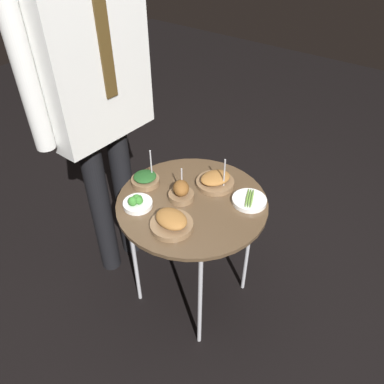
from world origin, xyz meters
TOP-DOWN VIEW (x-y plane):
  - ground_plane at (0.00, 0.00)m, footprint 8.00×8.00m
  - serving_cart at (0.00, 0.00)m, footprint 0.67×0.67m
  - bowl_roast_mid_right at (-0.18, -0.04)m, footprint 0.18×0.18m
  - bowl_asparagus_front_right at (0.15, -0.20)m, footprint 0.15×0.15m
  - bowl_spinach_center at (-0.03, 0.25)m, footprint 0.13×0.13m
  - bowl_roast_near_rim at (-0.02, 0.05)m, footprint 0.12×0.11m
  - bowl_broccoli_far_rim at (-0.17, 0.16)m, footprint 0.13×0.13m
  - bowl_roast_mid_left at (0.16, -0.01)m, footprint 0.18×0.18m
  - waiter_figure at (-0.05, 0.50)m, footprint 0.64×0.24m

SIDE VIEW (x-z plane):
  - ground_plane at x=0.00m, z-range 0.00..0.00m
  - serving_cart at x=0.00m, z-range 0.28..0.94m
  - bowl_asparagus_front_right at x=0.15m, z-range 0.66..0.68m
  - bowl_broccoli_far_rim at x=-0.17m, z-range 0.65..0.71m
  - bowl_spinach_center at x=-0.03m, z-range 0.60..0.77m
  - bowl_roast_mid_left at x=0.16m, z-range 0.60..0.77m
  - bowl_roast_mid_right at x=-0.18m, z-range 0.65..0.72m
  - bowl_roast_near_rim at x=-0.02m, z-range 0.63..0.77m
  - waiter_figure at x=-0.05m, z-range 0.23..1.95m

